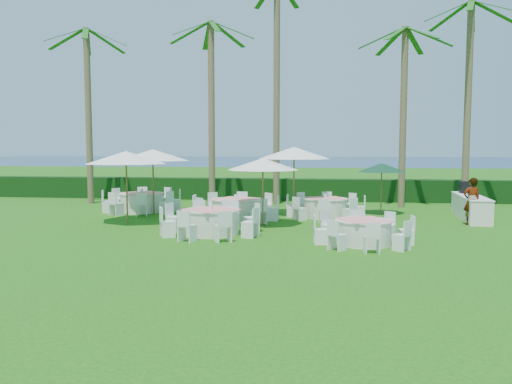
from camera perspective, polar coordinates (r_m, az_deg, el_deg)
ground at (r=16.39m, az=-7.11°, el=-5.13°), size 120.00×120.00×0.00m
hedge at (r=28.00m, az=-0.83°, el=0.34°), size 34.00×1.00×1.20m
ocean at (r=117.70m, az=5.71°, el=3.58°), size 260.00×260.00×0.00m
banquet_table_b at (r=16.80m, az=-5.18°, el=-3.33°), size 3.35×3.35×1.01m
banquet_table_c at (r=15.35m, az=12.17°, el=-4.41°), size 2.99×2.99×0.91m
banquet_table_d at (r=23.21m, az=-12.90°, el=-1.10°), size 3.42×3.42×1.04m
banquet_table_e at (r=20.03m, az=-2.31°, el=-1.94°), size 3.45×3.45×1.04m
banquet_table_f at (r=21.00m, az=7.95°, el=-1.73°), size 3.24×3.24×0.98m
umbrella_a at (r=19.56m, az=-14.63°, el=3.84°), size 3.15×3.15×2.78m
umbrella_b at (r=18.29m, az=0.78°, el=3.20°), size 2.63×2.63×2.52m
umbrella_c at (r=22.12m, az=-11.71°, el=4.16°), size 3.21×3.21×2.84m
umbrella_d at (r=21.28m, az=4.37°, el=4.47°), size 3.05×3.05×2.94m
umbrella_green at (r=22.22m, az=14.18°, el=2.71°), size 2.08×2.08×2.24m
buffet_table at (r=22.16m, az=23.30°, el=-1.52°), size 1.19×4.19×1.47m
staff_person at (r=20.45m, az=23.42°, el=-0.98°), size 0.72×0.55×1.78m
palm_a at (r=27.50m, az=-18.61°, el=9.09°), size 4.40×4.13×9.00m
palm_b at (r=25.48m, az=-5.11°, el=9.87°), size 4.39×4.20×9.17m
palm_c at (r=25.87m, az=2.38°, el=12.30°), size 4.40×4.13×11.36m
palm_d at (r=25.38m, az=16.50°, el=9.12°), size 4.40×3.95×8.66m
palm_e at (r=25.80m, az=23.07°, el=10.03°), size 4.35×4.29×9.69m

